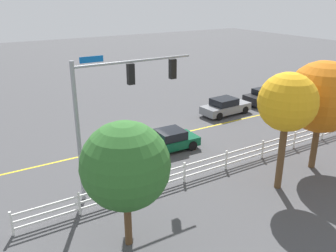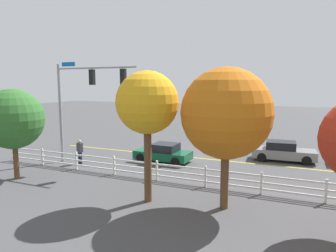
# 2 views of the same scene
# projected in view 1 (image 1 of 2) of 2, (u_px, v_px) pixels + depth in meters

# --- Properties ---
(ground_plane) EXTENTS (120.00, 120.00, 0.00)m
(ground_plane) POSITION_uv_depth(u_px,v_px,m) (152.00, 140.00, 24.82)
(ground_plane) COLOR #444447
(lane_center_stripe) EXTENTS (28.00, 0.16, 0.01)m
(lane_center_stripe) POSITION_uv_depth(u_px,v_px,m) (198.00, 129.00, 26.77)
(lane_center_stripe) COLOR gold
(lane_center_stripe) RESTS_ON ground_plane
(signal_assembly) EXTENTS (6.23, 0.38, 6.95)m
(signal_assembly) POSITION_uv_depth(u_px,v_px,m) (115.00, 99.00, 17.06)
(signal_assembly) COLOR gray
(signal_assembly) RESTS_ON ground_plane
(car_0) EXTENTS (4.39, 2.02, 1.42)m
(car_0) POSITION_uv_depth(u_px,v_px,m) (225.00, 107.00, 29.80)
(car_0) COLOR slate
(car_0) RESTS_ON ground_plane
(car_1) EXTENTS (4.00, 1.96, 1.33)m
(car_1) POSITION_uv_depth(u_px,v_px,m) (168.00, 141.00, 23.09)
(car_1) COLOR #0C4C2D
(car_1) RESTS_ON ground_plane
(car_2) EXTENTS (4.50, 1.95, 1.40)m
(car_2) POSITION_uv_depth(u_px,v_px,m) (267.00, 96.00, 32.78)
(car_2) COLOR black
(car_2) RESTS_ON ground_plane
(pedestrian) EXTENTS (0.46, 0.36, 1.69)m
(pedestrian) POSITION_uv_depth(u_px,v_px,m) (113.00, 174.00, 18.25)
(pedestrian) COLOR #191E3F
(pedestrian) RESTS_ON ground_plane
(white_rail_fence) EXTENTS (26.10, 0.10, 1.15)m
(white_rail_fence) POSITION_uv_depth(u_px,v_px,m) (245.00, 154.00, 21.27)
(white_rail_fence) COLOR white
(white_rail_fence) RESTS_ON ground_plane
(tree_0) EXTENTS (3.96, 3.96, 6.23)m
(tree_0) POSITION_uv_depth(u_px,v_px,m) (322.00, 97.00, 19.54)
(tree_0) COLOR brown
(tree_0) RESTS_ON ground_plane
(tree_2) EXTENTS (2.88, 2.88, 6.10)m
(tree_2) POSITION_uv_depth(u_px,v_px,m) (288.00, 103.00, 17.22)
(tree_2) COLOR brown
(tree_2) RESTS_ON ground_plane
(tree_3) EXTENTS (3.43, 3.43, 5.24)m
(tree_3) POSITION_uv_depth(u_px,v_px,m) (125.00, 166.00, 13.41)
(tree_3) COLOR brown
(tree_3) RESTS_ON ground_plane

